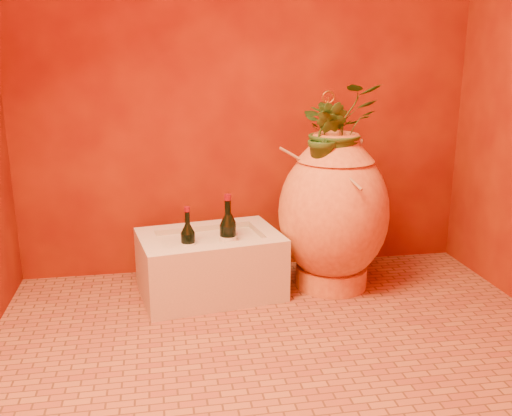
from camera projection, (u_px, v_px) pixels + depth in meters
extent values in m
plane|color=brown|center=(286.00, 351.00, 2.38)|extent=(2.50, 2.50, 0.00)
cube|color=#5A0B05|center=(247.00, 43.00, 3.00)|extent=(2.50, 0.02, 2.50)
cylinder|color=#D7853C|center=(331.00, 276.00, 3.04)|extent=(0.38, 0.38, 0.11)
ellipsoid|color=#D7853C|center=(333.00, 213.00, 2.95)|extent=(0.58, 0.58, 0.71)
cone|color=#D7853C|center=(336.00, 150.00, 2.86)|extent=(0.40, 0.40, 0.11)
torus|color=#D7853C|center=(336.00, 137.00, 2.84)|extent=(0.24, 0.24, 0.04)
cylinder|color=olive|center=(323.00, 172.00, 2.82)|extent=(0.41, 0.19, 0.24)
cylinder|color=olive|center=(339.00, 168.00, 2.76)|extent=(0.12, 0.37, 0.15)
cylinder|color=olive|center=(360.00, 163.00, 2.81)|extent=(0.13, 0.30, 0.19)
cube|color=beige|center=(210.00, 267.00, 2.91)|extent=(0.76, 0.58, 0.29)
cube|color=beige|center=(206.00, 226.00, 3.05)|extent=(0.70, 0.20, 0.03)
cube|color=beige|center=(213.00, 249.00, 2.69)|extent=(0.70, 0.20, 0.03)
cube|color=beige|center=(149.00, 240.00, 2.82)|extent=(0.14, 0.30, 0.03)
cube|color=beige|center=(268.00, 234.00, 2.92)|extent=(0.14, 0.30, 0.03)
cylinder|color=black|center=(228.00, 244.00, 2.86)|extent=(0.08, 0.08, 0.20)
cone|color=black|center=(228.00, 220.00, 2.82)|extent=(0.08, 0.08, 0.05)
cylinder|color=black|center=(228.00, 207.00, 2.81)|extent=(0.03, 0.03, 0.08)
cylinder|color=maroon|center=(227.00, 197.00, 2.79)|extent=(0.03, 0.03, 0.03)
cylinder|color=silver|center=(228.00, 244.00, 2.86)|extent=(0.09, 0.09, 0.09)
cylinder|color=black|center=(188.00, 249.00, 2.82)|extent=(0.07, 0.07, 0.17)
cone|color=black|center=(188.00, 229.00, 2.79)|extent=(0.07, 0.07, 0.05)
cylinder|color=black|center=(187.00, 218.00, 2.77)|extent=(0.02, 0.02, 0.07)
cylinder|color=maroon|center=(187.00, 209.00, 2.76)|extent=(0.03, 0.03, 0.02)
cylinder|color=silver|center=(188.00, 249.00, 2.82)|extent=(0.07, 0.07, 0.08)
cylinder|color=black|center=(229.00, 240.00, 2.93)|extent=(0.08, 0.08, 0.19)
cone|color=black|center=(228.00, 218.00, 2.90)|extent=(0.08, 0.08, 0.05)
cylinder|color=black|center=(228.00, 206.00, 2.88)|extent=(0.03, 0.03, 0.07)
cylinder|color=maroon|center=(228.00, 197.00, 2.87)|extent=(0.03, 0.03, 0.03)
cylinder|color=silver|center=(229.00, 240.00, 2.93)|extent=(0.08, 0.08, 0.08)
cylinder|color=#AE8228|center=(328.00, 107.00, 3.09)|extent=(0.02, 0.14, 0.02)
cylinder|color=#AE8228|center=(332.00, 116.00, 3.04)|extent=(0.02, 0.02, 0.08)
torus|color=#AE8228|center=(328.00, 97.00, 3.08)|extent=(0.07, 0.01, 0.07)
cylinder|color=#AE8228|center=(328.00, 102.00, 3.09)|extent=(0.01, 0.01, 0.05)
imported|color=#274F1C|center=(337.00, 127.00, 2.84)|extent=(0.47, 0.43, 0.44)
imported|color=#274F1C|center=(327.00, 136.00, 2.75)|extent=(0.24, 0.23, 0.34)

